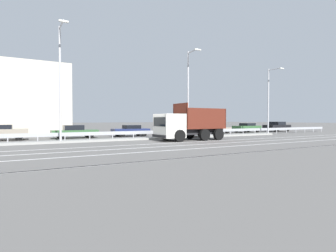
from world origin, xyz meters
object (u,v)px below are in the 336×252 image
(street_lamp_1, at_px, (60,79))
(parked_car_4, at_px, (131,130))
(parked_car_2, at_px, (3,132))
(parked_car_6, at_px, (215,128))
(parked_car_3, at_px, (75,132))
(parked_car_5, at_px, (179,130))
(median_road_sign, at_px, (210,124))
(parked_car_8, at_px, (277,127))
(street_lamp_3, at_px, (269,98))
(street_lamp_2, at_px, (189,90))
(parked_car_7, at_px, (247,128))
(dump_truck, at_px, (183,127))

(street_lamp_1, bearing_deg, parked_car_4, 33.14)
(parked_car_2, xyz_separation_m, parked_car_6, (24.82, 0.35, -0.05))
(parked_car_3, height_order, parked_car_5, parked_car_3)
(median_road_sign, height_order, street_lamp_1, street_lamp_1)
(parked_car_2, height_order, parked_car_4, parked_car_2)
(parked_car_2, distance_m, parked_car_8, 37.02)
(parked_car_8, bearing_deg, street_lamp_3, 119.06)
(street_lamp_1, xyz_separation_m, parked_car_4, (8.03, 5.24, -4.51))
(parked_car_5, distance_m, parked_car_8, 18.48)
(street_lamp_1, relative_size, street_lamp_2, 1.05)
(parked_car_6, bearing_deg, street_lamp_3, 32.73)
(median_road_sign, height_order, parked_car_4, median_road_sign)
(parked_car_7, bearing_deg, parked_car_3, 86.45)
(street_lamp_3, height_order, parked_car_4, street_lamp_3)
(median_road_sign, bearing_deg, street_lamp_1, -179.53)
(parked_car_5, relative_size, parked_car_6, 1.11)
(street_lamp_3, distance_m, parked_car_5, 12.13)
(parked_car_6, bearing_deg, parked_car_4, -89.98)
(street_lamp_2, height_order, parked_car_3, street_lamp_2)
(dump_truck, xyz_separation_m, street_lamp_3, (14.55, 2.57, 3.36))
(parked_car_4, bearing_deg, parked_car_2, 90.62)
(street_lamp_3, bearing_deg, dump_truck, -169.98)
(parked_car_5, bearing_deg, street_lamp_2, 160.31)
(parked_car_5, height_order, parked_car_6, parked_car_6)
(street_lamp_1, height_order, parked_car_4, street_lamp_1)
(parked_car_4, height_order, parked_car_5, parked_car_4)
(parked_car_8, bearing_deg, parked_car_7, 82.23)
(street_lamp_2, bearing_deg, street_lamp_1, 179.36)
(street_lamp_1, bearing_deg, parked_car_5, 19.46)
(street_lamp_1, height_order, parked_car_5, street_lamp_1)
(parked_car_5, bearing_deg, street_lamp_1, 111.19)
(parked_car_3, relative_size, parked_car_6, 1.02)
(street_lamp_3, xyz_separation_m, parked_car_5, (-10.27, 5.09, -3.95))
(street_lamp_1, xyz_separation_m, parked_car_8, (32.80, 5.20, -4.38))
(parked_car_3, bearing_deg, parked_car_4, 89.66)
(street_lamp_3, xyz_separation_m, parked_car_8, (8.21, 5.23, -3.81))
(street_lamp_2, height_order, street_lamp_3, street_lamp_2)
(parked_car_2, distance_m, parked_car_6, 24.83)
(street_lamp_3, xyz_separation_m, parked_car_3, (-22.65, 5.28, -3.93))
(street_lamp_2, distance_m, parked_car_7, 16.05)
(parked_car_3, xyz_separation_m, parked_car_8, (30.85, -0.05, 0.11))
(parked_car_7, bearing_deg, street_lamp_1, 97.49)
(dump_truck, xyz_separation_m, parked_car_8, (22.76, 7.80, -0.45))
(parked_car_2, bearing_deg, parked_car_8, 91.67)
(street_lamp_2, bearing_deg, street_lamp_3, 0.50)
(street_lamp_2, height_order, parked_car_7, street_lamp_2)
(dump_truck, xyz_separation_m, parked_car_4, (-2.02, 7.84, -0.57))
(parked_car_3, bearing_deg, street_lamp_2, 62.22)
(street_lamp_2, xyz_separation_m, parked_car_3, (-10.34, 5.39, -4.23))
(parked_car_2, height_order, parked_car_7, parked_car_2)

